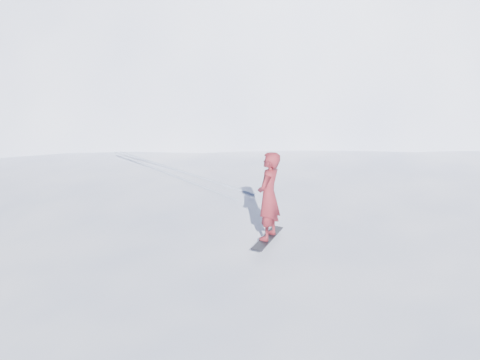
# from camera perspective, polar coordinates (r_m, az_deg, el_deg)

# --- Properties ---
(ground) EXTENTS (400.00, 400.00, 0.00)m
(ground) POSITION_cam_1_polar(r_m,az_deg,el_deg) (14.36, 7.50, -12.61)
(ground) COLOR white
(ground) RESTS_ON ground
(near_ridge) EXTENTS (36.00, 28.00, 4.80)m
(near_ridge) POSITION_cam_1_polar(r_m,az_deg,el_deg) (16.84, 2.59, -7.27)
(near_ridge) COLOR white
(near_ridge) RESTS_ON ground
(summit_peak) EXTENTS (60.00, 56.00, 56.00)m
(summit_peak) POSITION_cam_1_polar(r_m,az_deg,el_deg) (46.79, 3.73, 10.26)
(summit_peak) COLOR white
(summit_peak) RESTS_ON ground
(peak_shoulder) EXTENTS (28.00, 24.00, 18.00)m
(peak_shoulder) POSITION_cam_1_polar(r_m,az_deg,el_deg) (34.87, -4.49, 6.99)
(peak_shoulder) COLOR white
(peak_shoulder) RESTS_ON ground
(wind_bumps) EXTENTS (16.00, 14.40, 1.00)m
(wind_bumps) POSITION_cam_1_polar(r_m,az_deg,el_deg) (15.37, 0.29, -10.08)
(wind_bumps) COLOR white
(wind_bumps) RESTS_ON ground
(snowboard) EXTENTS (1.28, 0.82, 0.02)m
(snowboard) POSITION_cam_1_polar(r_m,az_deg,el_deg) (11.98, 2.98, -6.18)
(snowboard) COLOR black
(snowboard) RESTS_ON near_ridge
(snowboarder) EXTENTS (0.86, 0.75, 1.98)m
(snowboarder) POSITION_cam_1_polar(r_m,az_deg,el_deg) (11.58, 3.07, -1.72)
(snowboarder) COLOR maroon
(snowboarder) RESTS_ON snowboard
(board_tracks) EXTENTS (1.31, 5.97, 0.04)m
(board_tracks) POSITION_cam_1_polar(r_m,az_deg,el_deg) (16.30, -7.01, 0.89)
(board_tracks) COLOR silver
(board_tracks) RESTS_ON ground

